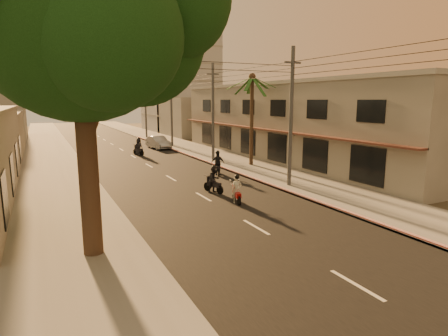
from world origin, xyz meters
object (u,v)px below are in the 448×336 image
(scooter_mid_b, at_px, (218,164))
(scooter_far_a, at_px, (139,147))
(palm_tree, at_px, (252,82))
(scooter_mid_a, at_px, (214,180))
(scooter_red, at_px, (237,190))
(parked_car, at_px, (158,142))
(broadleaf_tree, at_px, (90,16))

(scooter_mid_b, bearing_deg, scooter_far_a, 122.73)
(palm_tree, relative_size, scooter_mid_a, 4.72)
(scooter_red, bearing_deg, scooter_mid_a, 107.27)
(scooter_far_a, distance_m, parked_car, 5.50)
(broadleaf_tree, bearing_deg, scooter_red, 26.37)
(scooter_mid_a, bearing_deg, broadleaf_tree, -155.22)
(scooter_mid_a, bearing_deg, scooter_red, -102.70)
(palm_tree, relative_size, scooter_mid_b, 4.31)
(palm_tree, height_order, scooter_far_a, palm_tree)
(scooter_mid_b, bearing_deg, scooter_mid_a, -97.70)
(broadleaf_tree, relative_size, scooter_mid_a, 6.97)
(scooter_far_a, bearing_deg, scooter_red, -107.12)
(palm_tree, xyz_separation_m, scooter_far_a, (-7.25, 10.65, -6.31))
(palm_tree, xyz_separation_m, scooter_red, (-6.82, -9.99, -6.42))
(broadleaf_tree, relative_size, scooter_mid_b, 6.35)
(parked_car, bearing_deg, scooter_mid_b, -97.71)
(scooter_red, relative_size, scooter_mid_a, 0.94)
(scooter_mid_b, xyz_separation_m, parked_car, (0.48, 17.28, -0.13))
(scooter_mid_b, bearing_deg, palm_tree, 48.02)
(palm_tree, relative_size, scooter_far_a, 4.41)
(scooter_mid_a, height_order, scooter_far_a, scooter_far_a)
(scooter_red, bearing_deg, palm_tree, 69.78)
(palm_tree, distance_m, scooter_far_a, 14.35)
(scooter_mid_b, bearing_deg, broadleaf_tree, -111.56)
(broadleaf_tree, relative_size, parked_car, 2.62)
(scooter_red, height_order, scooter_far_a, scooter_far_a)
(broadleaf_tree, height_order, scooter_red, broadleaf_tree)
(broadleaf_tree, distance_m, parked_car, 31.73)
(palm_tree, height_order, scooter_mid_a, palm_tree)
(scooter_red, height_order, parked_car, scooter_red)
(scooter_mid_a, distance_m, scooter_far_a, 17.95)
(broadleaf_tree, xyz_separation_m, scooter_mid_a, (7.64, 6.56, -7.68))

